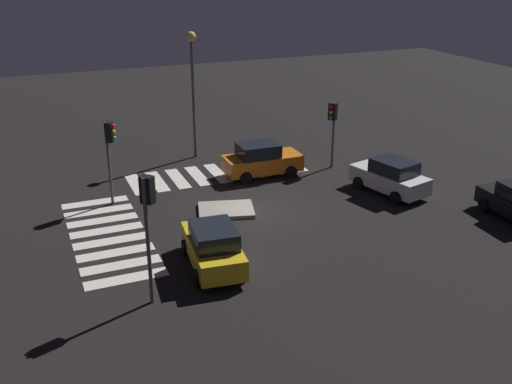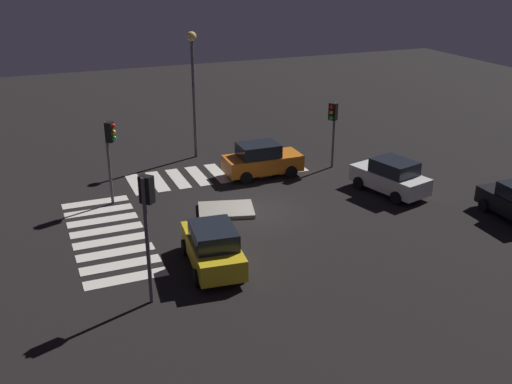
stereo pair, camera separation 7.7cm
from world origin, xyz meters
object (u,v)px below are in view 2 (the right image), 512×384
Objects in this scene: car_white at (391,177)px; traffic_light_north at (147,208)px; car_orange at (262,160)px; car_yellow at (213,247)px; traffic_island at (226,210)px; traffic_light_south at (333,119)px; traffic_light_east at (110,143)px; street_lamp at (193,73)px.

traffic_light_north is (13.64, 5.47, 2.69)m from car_white.
car_orange is at bearing 32.65° from car_white.
traffic_light_north is (2.73, 1.49, 2.68)m from car_yellow.
car_orange is at bearing 7.71° from traffic_light_north.
traffic_island is at bearing 9.10° from traffic_light_north.
traffic_light_east is (12.43, 0.64, 0.27)m from traffic_light_south.
street_lamp is (-1.09, -8.50, 5.00)m from traffic_island.
traffic_light_south reaches higher than car_white.
street_lamp is (-6.09, -14.88, 1.51)m from traffic_light_north.
car_orange is 1.14× the size of traffic_light_south.
car_yellow is at bearing 96.01° from car_white.
street_lamp is (7.55, -9.41, 4.20)m from car_white.
traffic_light_north is (12.70, 10.00, 0.69)m from traffic_light_south.
traffic_island is 0.64× the size of traffic_light_north.
car_white is at bearing 128.74° from street_lamp.
street_lamp reaches higher than traffic_light_north.
car_white is 1.02× the size of car_yellow.
traffic_light_north is 16.15m from street_lamp.
traffic_island is 0.70× the size of car_yellow.
car_white is 0.59× the size of street_lamp.
traffic_light_east is at bearing -32.20° from traffic_island.
traffic_light_north reaches higher than car_orange.
car_white is 0.93× the size of traffic_light_north.
traffic_light_north is 0.64× the size of street_lamp.
traffic_light_south is 0.51× the size of street_lamp.
traffic_light_south is 12.45m from traffic_light_east.
traffic_light_south reaches higher than car_yellow.
traffic_light_south is at bearing -43.73° from car_yellow.
traffic_light_south is at bearing -3.12° from car_orange.
car_orange reaches higher than car_yellow.
car_white is 1.02× the size of car_orange.
traffic_island is at bearing 82.71° from street_lamp.
traffic_light_south reaches higher than traffic_island.
street_lamp is (-5.82, -5.52, 1.92)m from traffic_light_east.
car_white is at bearing 13.56° from traffic_light_east.
traffic_island is 0.70× the size of car_orange.
car_yellow is at bearing 7.48° from traffic_light_south.
traffic_island is 0.69× the size of car_white.
car_orange is 13.63m from traffic_light_north.
car_yellow is 1.04× the size of traffic_light_east.
car_orange is 4.64m from traffic_light_south.
car_orange is 1.04× the size of traffic_light_east.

